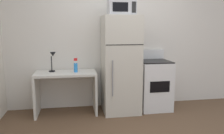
{
  "coord_description": "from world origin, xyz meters",
  "views": [
    {
      "loc": [
        -0.9,
        -2.66,
        1.51
      ],
      "look_at": [
        -0.27,
        1.1,
        0.86
      ],
      "focal_mm": 36.42,
      "sensor_mm": 36.0,
      "label": 1
    }
  ],
  "objects_px": {
    "microwave": "(121,8)",
    "oven_range": "(154,84)",
    "desk_lamp": "(53,58)",
    "desk": "(66,85)",
    "refrigerator": "(121,65)",
    "spray_bottle": "(76,67)"
  },
  "relations": [
    {
      "from": "spray_bottle",
      "to": "refrigerator",
      "type": "xyz_separation_m",
      "value": [
        0.8,
        -0.02,
        0.02
      ]
    },
    {
      "from": "refrigerator",
      "to": "spray_bottle",
      "type": "bearing_deg",
      "value": 178.27
    },
    {
      "from": "desk_lamp",
      "to": "refrigerator",
      "type": "height_order",
      "value": "refrigerator"
    },
    {
      "from": "refrigerator",
      "to": "desk",
      "type": "bearing_deg",
      "value": 177.02
    },
    {
      "from": "spray_bottle",
      "to": "refrigerator",
      "type": "bearing_deg",
      "value": -1.73
    },
    {
      "from": "desk_lamp",
      "to": "microwave",
      "type": "bearing_deg",
      "value": -7.04
    },
    {
      "from": "refrigerator",
      "to": "microwave",
      "type": "relative_size",
      "value": 3.76
    },
    {
      "from": "microwave",
      "to": "oven_range",
      "type": "height_order",
      "value": "microwave"
    },
    {
      "from": "microwave",
      "to": "desk",
      "type": "bearing_deg",
      "value": 175.79
    },
    {
      "from": "spray_bottle",
      "to": "refrigerator",
      "type": "height_order",
      "value": "refrigerator"
    },
    {
      "from": "microwave",
      "to": "refrigerator",
      "type": "bearing_deg",
      "value": 90.31
    },
    {
      "from": "desk_lamp",
      "to": "spray_bottle",
      "type": "height_order",
      "value": "desk_lamp"
    },
    {
      "from": "refrigerator",
      "to": "microwave",
      "type": "height_order",
      "value": "microwave"
    },
    {
      "from": "spray_bottle",
      "to": "microwave",
      "type": "relative_size",
      "value": 0.54
    },
    {
      "from": "desk",
      "to": "spray_bottle",
      "type": "xyz_separation_m",
      "value": [
        0.18,
        -0.03,
        0.33
      ]
    },
    {
      "from": "microwave",
      "to": "oven_range",
      "type": "relative_size",
      "value": 0.42
    },
    {
      "from": "desk_lamp",
      "to": "microwave",
      "type": "xyz_separation_m",
      "value": [
        1.2,
        -0.15,
        0.87
      ]
    },
    {
      "from": "spray_bottle",
      "to": "oven_range",
      "type": "relative_size",
      "value": 0.23
    },
    {
      "from": "refrigerator",
      "to": "oven_range",
      "type": "relative_size",
      "value": 1.57
    },
    {
      "from": "desk",
      "to": "microwave",
      "type": "bearing_deg",
      "value": -4.21
    },
    {
      "from": "microwave",
      "to": "desk_lamp",
      "type": "bearing_deg",
      "value": 172.96
    },
    {
      "from": "refrigerator",
      "to": "microwave",
      "type": "xyz_separation_m",
      "value": [
        0.0,
        -0.02,
        1.0
      ]
    }
  ]
}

